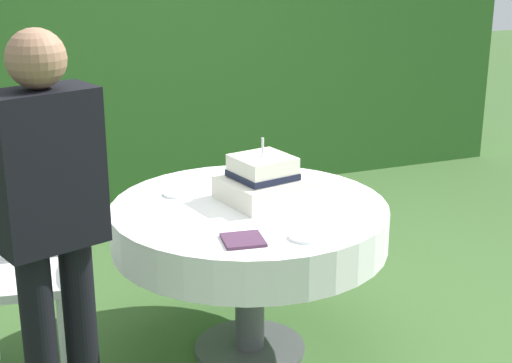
{
  "coord_description": "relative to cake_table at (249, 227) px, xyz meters",
  "views": [
    {
      "loc": [
        -1.15,
        -2.97,
        1.88
      ],
      "look_at": [
        0.04,
        0.01,
        0.83
      ],
      "focal_mm": 53.07,
      "sensor_mm": 36.0,
      "label": 1
    }
  ],
  "objects": [
    {
      "name": "ground_plane",
      "position": [
        0.0,
        0.0,
        -0.63
      ],
      "size": [
        20.0,
        20.0,
        0.0
      ],
      "primitive_type": "plane",
      "color": "#3D602D"
    },
    {
      "name": "serving_plate_left",
      "position": [
        0.06,
        -0.45,
        0.11
      ],
      "size": [
        0.13,
        0.13,
        0.01
      ],
      "primitive_type": "cylinder",
      "color": "white",
      "rests_on": "cake_table"
    },
    {
      "name": "garden_chair",
      "position": [
        -0.98,
        0.25,
        -0.09
      ],
      "size": [
        0.46,
        0.46,
        0.89
      ],
      "color": "white",
      "rests_on": "ground_plane"
    },
    {
      "name": "standing_person",
      "position": [
        -0.91,
        -0.43,
        0.3
      ],
      "size": [
        0.4,
        0.3,
        1.6
      ],
      "color": "black",
      "rests_on": "ground_plane"
    },
    {
      "name": "serving_plate_near",
      "position": [
        -0.27,
        0.25,
        0.11
      ],
      "size": [
        0.12,
        0.12,
        0.01
      ],
      "primitive_type": "cylinder",
      "color": "white",
      "rests_on": "cake_table"
    },
    {
      "name": "wedding_cake",
      "position": [
        0.08,
        0.04,
        0.2
      ],
      "size": [
        0.4,
        0.4,
        0.29
      ],
      "color": "silver",
      "rests_on": "cake_table"
    },
    {
      "name": "serving_plate_far",
      "position": [
        0.42,
        -0.01,
        0.11
      ],
      "size": [
        0.13,
        0.13,
        0.01
      ],
      "primitive_type": "cylinder",
      "color": "white",
      "rests_on": "cake_table"
    },
    {
      "name": "foliage_hedge",
      "position": [
        0.0,
        2.63,
        0.49
      ],
      "size": [
        6.24,
        0.62,
        2.23
      ],
      "primitive_type": "cube",
      "color": "#336628",
      "rests_on": "ground_plane"
    },
    {
      "name": "cake_table",
      "position": [
        0.0,
        0.0,
        0.0
      ],
      "size": [
        1.24,
        1.24,
        0.73
      ],
      "color": "#4C4C51",
      "rests_on": "ground_plane"
    },
    {
      "name": "napkin_stack",
      "position": [
        -0.18,
        -0.39,
        0.11
      ],
      "size": [
        0.18,
        0.18,
        0.01
      ],
      "primitive_type": "cube",
      "rotation": [
        0.0,
        0.0,
        -0.14
      ],
      "color": "#4C2D47",
      "rests_on": "cake_table"
    }
  ]
}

